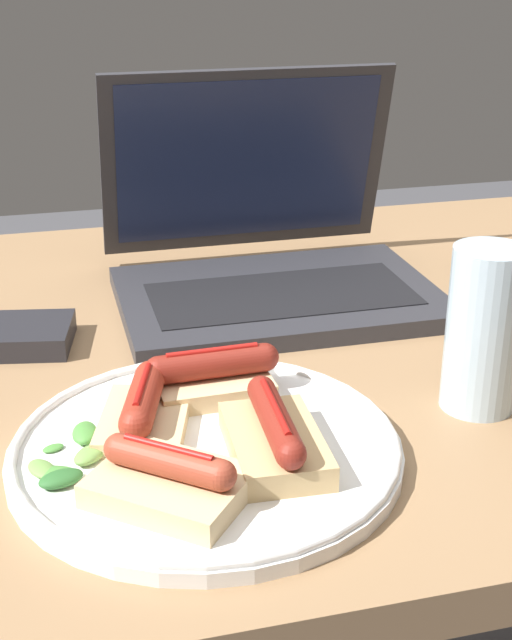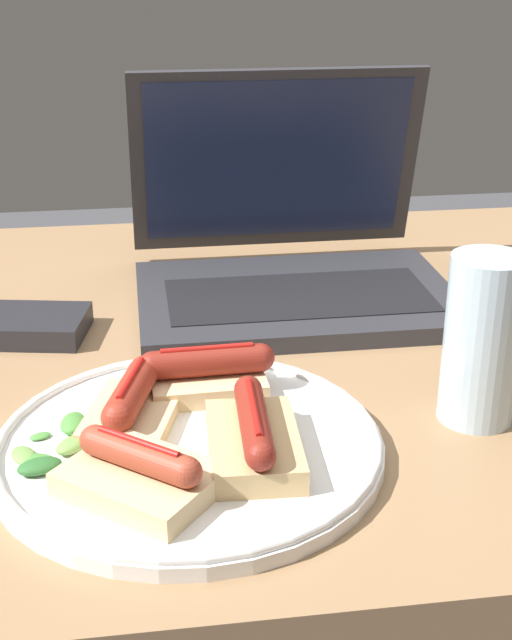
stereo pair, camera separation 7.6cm
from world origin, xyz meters
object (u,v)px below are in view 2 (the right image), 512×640
at_px(laptop, 290,257).
at_px(external_drive, 26,325).
at_px(plate, 189,445).
at_px(drinking_glass, 483,340).

xyz_separation_m(laptop, external_drive, (-0.28, -0.08, -0.03)).
relative_size(laptop, plate, 1.13).
xyz_separation_m(drinking_glass, external_drive, (-0.38, 0.22, -0.06)).
bearing_deg(drinking_glass, plate, -174.10).
bearing_deg(drinking_glass, external_drive, 150.00).
relative_size(laptop, external_drive, 2.59).
bearing_deg(external_drive, laptop, 26.07).
bearing_deg(plate, drinking_glass, 5.90).
height_order(drinking_glass, external_drive, drinking_glass).
bearing_deg(plate, external_drive, 120.31).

